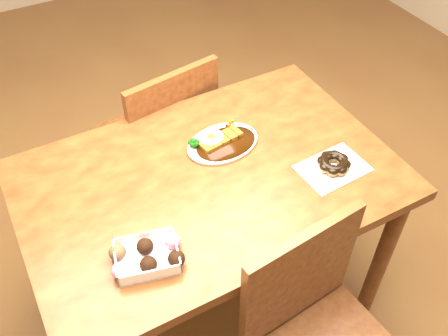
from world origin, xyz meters
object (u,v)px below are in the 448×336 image
pon_de_ring (334,164)px  katsu_curry_plate (221,142)px  table (210,196)px  donut_box (147,256)px  chair_far (162,137)px

pon_de_ring → katsu_curry_plate: bearing=134.0°
table → donut_box: 0.39m
table → donut_box: donut_box is taller
chair_far → donut_box: 0.87m
chair_far → katsu_curry_plate: size_ratio=3.23×
donut_box → pon_de_ring: bearing=3.9°
table → katsu_curry_plate: 0.19m
pon_de_ring → donut_box: bearing=-176.1°
table → chair_far: (0.04, 0.54, -0.17)m
table → donut_box: (-0.30, -0.21, 0.12)m
table → pon_de_ring: 0.42m
pon_de_ring → chair_far: bearing=115.1°
donut_box → katsu_curry_plate: bearing=38.5°
table → chair_far: chair_far is taller
donut_box → pon_de_ring: 0.67m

